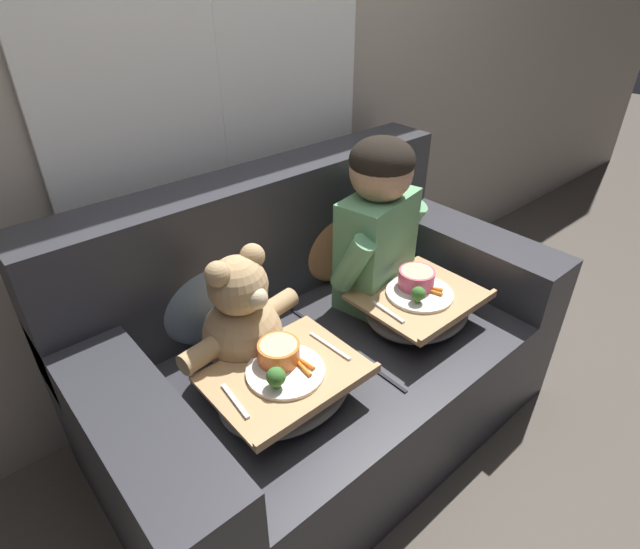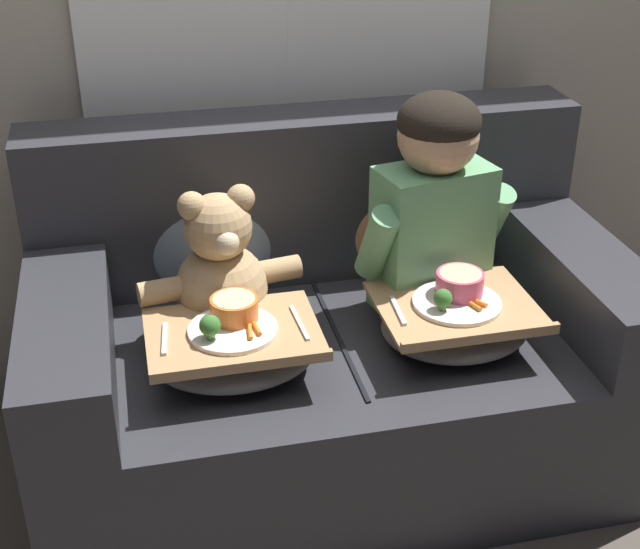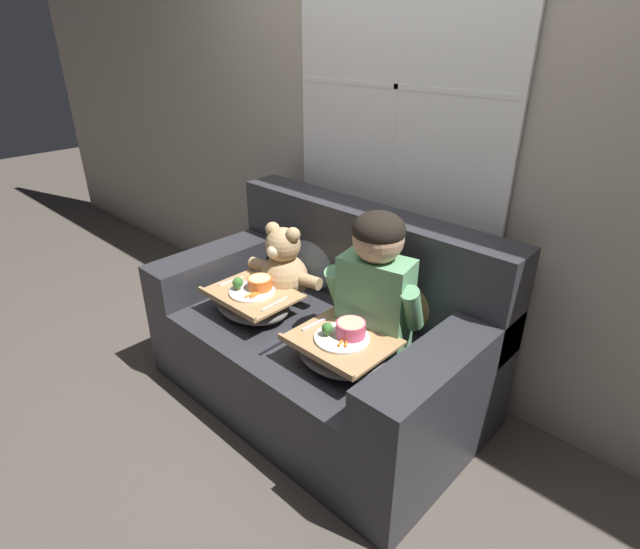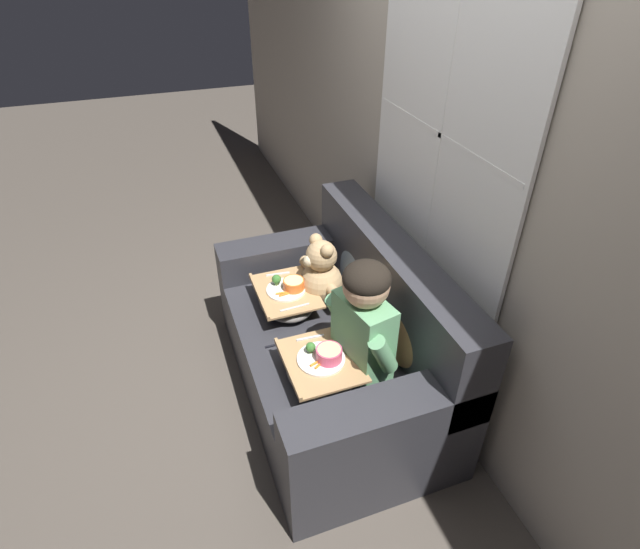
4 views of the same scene
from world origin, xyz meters
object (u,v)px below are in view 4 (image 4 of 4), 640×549
Objects in this scene: throw_pillow_behind_child at (403,330)px; throw_pillow_behind_teddy at (357,267)px; couch at (340,344)px; teddy_bear at (320,275)px; lap_tray_teddy at (286,297)px; lap_tray_child at (321,367)px; child_figure at (364,314)px.

throw_pillow_behind_teddy reaches higher than throw_pillow_behind_child.
teddy_bear is (-0.30, -0.01, 0.28)m from couch.
throw_pillow_behind_child is at bearing 36.21° from couch.
throw_pillow_behind_teddy is at bearing 90.01° from lap_tray_teddy.
lap_tray_child is 0.96× the size of lap_tray_teddy.
child_figure is at bearing 0.45° from teddy_bear.
throw_pillow_behind_teddy is at bearing 143.79° from couch.
throw_pillow_behind_teddy is at bearing 159.38° from child_figure.
lap_tray_child is at bearing -36.39° from throw_pillow_behind_teddy.
lap_tray_child is at bearing -0.02° from lap_tray_teddy.
teddy_bear reaches higher than lap_tray_teddy.
lap_tray_child is (0.00, -0.44, -0.11)m from throw_pillow_behind_child.
couch is at bearing 2.09° from teddy_bear.
couch is 3.74× the size of lap_tray_teddy.
lap_tray_teddy is (-0.30, -0.22, 0.18)m from couch.
child_figure reaches higher than throw_pillow_behind_teddy.
throw_pillow_behind_teddy is 0.23m from teddy_bear.
throw_pillow_behind_teddy is (-0.30, 0.22, 0.29)m from couch.
lap_tray_teddy is (0.00, -0.44, -0.11)m from throw_pillow_behind_teddy.
teddy_bear reaches higher than throw_pillow_behind_child.
couch reaches higher than lap_tray_teddy.
throw_pillow_behind_teddy is 0.64× the size of child_figure.
throw_pillow_behind_teddy is 0.89× the size of teddy_bear.
couch is at bearing -36.21° from throw_pillow_behind_teddy.
lap_tray_teddy is at bearing -89.99° from throw_pillow_behind_teddy.
couch is 3.91× the size of lap_tray_child.
lap_tray_teddy is (-0.60, -0.22, -0.28)m from child_figure.
throw_pillow_behind_teddy is (-0.60, 0.00, 0.00)m from throw_pillow_behind_child.
couch is 2.59× the size of child_figure.
child_figure is (0.60, -0.22, 0.16)m from throw_pillow_behind_teddy.
lap_tray_child is at bearing -89.89° from child_figure.
throw_pillow_behind_teddy is at bearing 180.00° from throw_pillow_behind_child.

